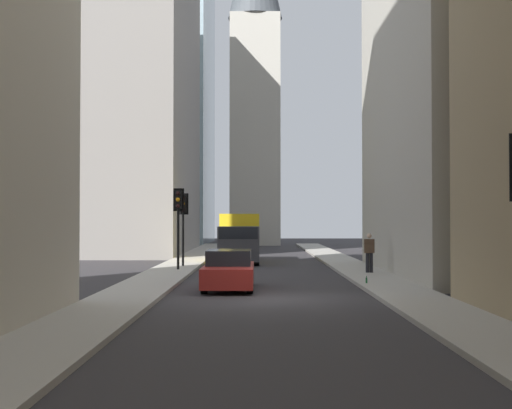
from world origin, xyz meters
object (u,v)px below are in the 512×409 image
Objects in this scene: traffic_light_far_junction at (183,212)px; pedestrian at (369,251)px; delivery_truck at (240,238)px; discarded_bottle at (367,280)px; traffic_light_midblock at (178,210)px; sedan_red at (229,271)px.

pedestrian is at bearing -115.89° from traffic_light_far_junction.
delivery_truck is 23.93× the size of discarded_bottle.
pedestrian is (-1.87, -8.83, -1.89)m from traffic_light_midblock.
sedan_red is 1.11× the size of traffic_light_midblock.
traffic_light_midblock is (-6.90, 2.77, 1.53)m from delivery_truck.
traffic_light_far_junction is 10.02m from pedestrian.
pedestrian is 6.51× the size of discarded_bottle.
traffic_light_far_junction is 2.13× the size of pedestrian.
discarded_bottle is at bearing -80.42° from sedan_red.
sedan_red is 2.44× the size of pedestrian.
discarded_bottle is at bearing -131.20° from traffic_light_midblock.
delivery_truck is 1.66× the size of traffic_light_midblock.
traffic_light_midblock is at bearing -179.01° from traffic_light_far_junction.
delivery_truck reaches higher than discarded_bottle.
traffic_light_far_junction is (10.21, 2.81, 2.22)m from sedan_red.
traffic_light_far_junction reaches higher than sedan_red.
traffic_light_midblock reaches higher than delivery_truck.
traffic_light_midblock is 10.84m from discarded_bottle.
traffic_light_midblock reaches higher than pedestrian.
traffic_light_far_junction is at bearing 40.32° from discarded_bottle.
discarded_bottle is at bearing -159.65° from delivery_truck.
traffic_light_far_junction is (-4.46, 2.81, 1.42)m from delivery_truck.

